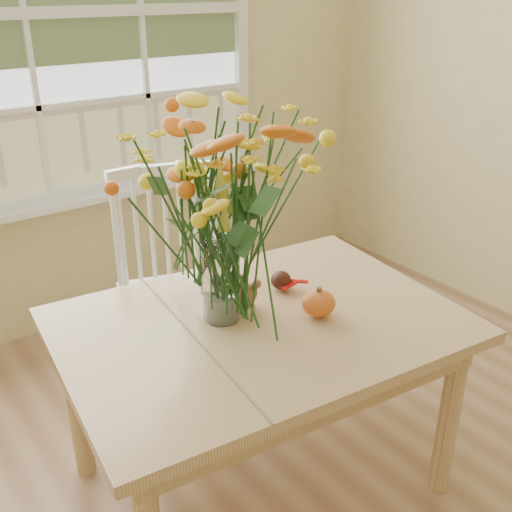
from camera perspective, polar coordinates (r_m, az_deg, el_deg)
wall_back at (r=2.97m, az=-20.87°, el=16.95°), size 4.00×0.02×2.70m
window at (r=2.92m, az=-21.20°, el=20.40°), size 2.42×0.12×1.74m
dining_table at (r=2.00m, az=0.35°, el=-8.33°), size 1.36×1.04×0.68m
windsor_chair at (r=2.53m, az=-7.84°, el=-1.89°), size 0.56×0.55×0.98m
flower_vase at (r=1.79m, az=-3.56°, el=5.45°), size 0.57×0.57×0.68m
pumpkin at (r=1.96m, az=5.97°, el=-4.61°), size 0.11×0.11×0.09m
turkey_figurine at (r=1.99m, az=-1.18°, el=-3.71°), size 0.11×0.08×0.12m
dark_gourd at (r=2.12m, az=2.39°, el=-2.40°), size 0.13×0.10×0.07m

